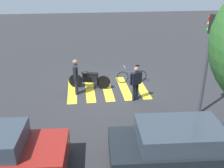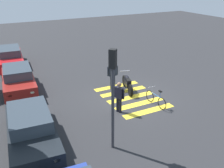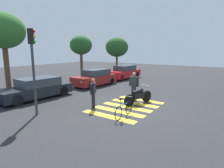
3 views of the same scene
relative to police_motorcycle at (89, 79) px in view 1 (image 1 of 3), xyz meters
name	(u,v)px [view 1 (image 1 of 3)]	position (x,y,z in m)	size (l,w,h in m)	color
ground_plane	(107,89)	(-0.89, 0.26, -0.48)	(60.00, 60.00, 0.00)	#2B2B2D
police_motorcycle	(89,79)	(0.00, 0.00, 0.00)	(2.14, 0.86, 1.07)	black
leaning_bicycle	(132,76)	(-2.34, -0.40, -0.11)	(1.69, 0.46, 0.99)	black
officer_on_foot	(136,82)	(-2.06, 1.71, 0.46)	(0.62, 0.37, 1.65)	black
officer_by_motorcycle	(76,74)	(0.68, 0.66, 0.55)	(0.24, 0.70, 1.78)	#1E232D
crosswalk_stripes	(107,89)	(-0.89, 0.26, -0.47)	(4.05, 2.99, 0.01)	yellow
car_black_suv	(184,145)	(-2.56, 6.15, 0.18)	(4.78, 2.15, 1.35)	black
traffic_light_pole	(208,50)	(-4.49, 3.31, 2.30)	(0.34, 0.34, 4.13)	#38383D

